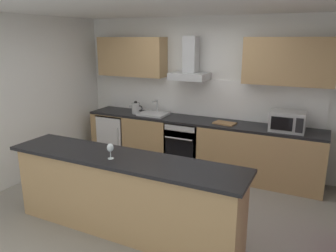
% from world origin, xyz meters
% --- Properties ---
extents(ground, '(5.66, 4.63, 0.02)m').
position_xyz_m(ground, '(0.00, 0.00, -0.01)').
color(ground, gray).
extents(ceiling, '(5.66, 4.63, 0.02)m').
position_xyz_m(ceiling, '(0.00, 0.00, 2.61)').
color(ceiling, white).
extents(wall_back, '(5.66, 0.12, 2.60)m').
position_xyz_m(wall_back, '(0.00, 1.87, 1.30)').
color(wall_back, white).
rests_on(wall_back, ground).
extents(wall_left, '(0.12, 4.63, 2.60)m').
position_xyz_m(wall_left, '(-2.39, 0.00, 1.30)').
color(wall_left, white).
rests_on(wall_left, ground).
extents(backsplash_tile, '(3.96, 0.02, 0.66)m').
position_xyz_m(backsplash_tile, '(0.00, 1.80, 1.23)').
color(backsplash_tile, white).
extents(counter_back, '(4.10, 0.60, 0.90)m').
position_xyz_m(counter_back, '(0.00, 1.49, 0.45)').
color(counter_back, tan).
rests_on(counter_back, ground).
extents(counter_island, '(2.90, 0.64, 0.94)m').
position_xyz_m(counter_island, '(-0.07, -0.66, 0.48)').
color(counter_island, tan).
rests_on(counter_island, ground).
extents(upper_cabinets, '(4.05, 0.32, 0.70)m').
position_xyz_m(upper_cabinets, '(-0.00, 1.64, 1.91)').
color(upper_cabinets, tan).
extents(oven, '(0.60, 0.62, 0.80)m').
position_xyz_m(oven, '(-0.19, 1.47, 0.46)').
color(oven, slate).
rests_on(oven, ground).
extents(refrigerator, '(0.58, 0.60, 0.85)m').
position_xyz_m(refrigerator, '(-1.64, 1.46, 0.43)').
color(refrigerator, white).
rests_on(refrigerator, ground).
extents(microwave, '(0.50, 0.38, 0.30)m').
position_xyz_m(microwave, '(1.45, 1.44, 1.05)').
color(microwave, '#B7BABC').
rests_on(microwave, counter_back).
extents(sink, '(0.50, 0.40, 0.26)m').
position_xyz_m(sink, '(-0.83, 1.48, 0.93)').
color(sink, silver).
rests_on(sink, counter_back).
extents(kettle, '(0.29, 0.15, 0.24)m').
position_xyz_m(kettle, '(-1.18, 1.43, 1.01)').
color(kettle, '#B7BABC').
rests_on(kettle, counter_back).
extents(range_hood, '(0.62, 0.45, 0.72)m').
position_xyz_m(range_hood, '(-0.19, 1.60, 1.79)').
color(range_hood, '#B7BABC').
extents(wine_glass, '(0.08, 0.08, 0.18)m').
position_xyz_m(wine_glass, '(-0.15, -0.76, 1.06)').
color(wine_glass, silver).
rests_on(wine_glass, counter_island).
extents(chopping_board, '(0.37, 0.27, 0.02)m').
position_xyz_m(chopping_board, '(0.50, 1.44, 0.91)').
color(chopping_board, '#9E7247').
rests_on(chopping_board, counter_back).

